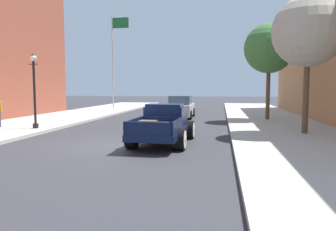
# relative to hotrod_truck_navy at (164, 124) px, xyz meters

# --- Properties ---
(ground_plane) EXTENTS (140.00, 140.00, 0.00)m
(ground_plane) POSITION_rel_hotrod_truck_navy_xyz_m (-1.77, -0.89, -0.75)
(ground_plane) COLOR #333338
(sidewalk_right) EXTENTS (5.50, 64.00, 0.15)m
(sidewalk_right) POSITION_rel_hotrod_truck_navy_xyz_m (5.48, -0.89, -0.68)
(sidewalk_right) COLOR #B7B2A8
(sidewalk_right) RESTS_ON ground
(hotrod_truck_navy) EXTENTS (2.29, 4.99, 1.58)m
(hotrod_truck_navy) POSITION_rel_hotrod_truck_navy_xyz_m (0.00, 0.00, 0.00)
(hotrod_truck_navy) COLOR #0F1938
(hotrod_truck_navy) RESTS_ON ground
(car_background_silver) EXTENTS (1.88, 4.31, 1.65)m
(car_background_silver) POSITION_rel_hotrod_truck_navy_xyz_m (-0.67, 10.77, 0.01)
(car_background_silver) COLOR #B7B7BC
(car_background_silver) RESTS_ON ground
(street_lamp_near) EXTENTS (0.50, 0.32, 3.85)m
(street_lamp_near) POSITION_rel_hotrod_truck_navy_xyz_m (-7.20, 2.31, 1.63)
(street_lamp_near) COLOR black
(street_lamp_near) RESTS_ON sidewalk_left
(flagpole) EXTENTS (1.74, 0.16, 9.16)m
(flagpole) POSITION_rel_hotrod_truck_navy_xyz_m (-8.05, 17.66, 5.02)
(flagpole) COLOR #B2B2B7
(flagpole) RESTS_ON sidewalk_left
(street_tree_nearest) EXTENTS (3.22, 3.22, 6.23)m
(street_tree_nearest) POSITION_rel_hotrod_truck_navy_xyz_m (6.11, 2.63, 4.00)
(street_tree_nearest) COLOR brown
(street_tree_nearest) RESTS_ON sidewalk_right
(street_tree_second) EXTENTS (3.23, 3.23, 6.27)m
(street_tree_second) POSITION_rel_hotrod_truck_navy_xyz_m (5.33, 9.10, 4.03)
(street_tree_second) COLOR brown
(street_tree_second) RESTS_ON sidewalk_right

